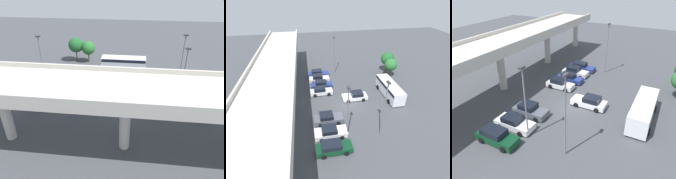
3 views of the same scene
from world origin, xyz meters
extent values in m
plane|color=#424449|center=(0.00, 0.00, 0.00)|extent=(113.25, 113.25, 0.00)
cube|color=#BCB7AD|center=(0.00, 12.08, 7.08)|extent=(52.85, 7.29, 0.90)
cube|color=#BCB7AD|center=(0.00, 8.59, 7.80)|extent=(52.85, 0.30, 0.55)
cube|color=#BCB7AD|center=(0.00, 15.58, 7.80)|extent=(52.85, 0.30, 0.55)
cylinder|color=#BCB7AD|center=(0.00, 12.08, 3.31)|extent=(1.15, 1.15, 6.63)
cylinder|color=#BCB7AD|center=(13.21, 12.08, 3.31)|extent=(1.15, 1.15, 6.63)
cube|color=#0C381E|center=(-9.90, 4.16, 0.58)|extent=(1.80, 4.79, 0.79)
cube|color=black|center=(-9.90, 4.52, 1.30)|extent=(1.65, 2.59, 0.66)
cylinder|color=black|center=(-8.98, 2.68, 0.34)|extent=(0.22, 0.68, 0.68)
cylinder|color=black|center=(-10.82, 2.68, 0.34)|extent=(0.22, 0.68, 0.68)
cylinder|color=black|center=(-8.98, 5.65, 0.34)|extent=(0.22, 0.68, 0.68)
cylinder|color=black|center=(-10.82, 5.65, 0.34)|extent=(0.22, 0.68, 0.68)
cube|color=silver|center=(-7.03, 4.14, 0.55)|extent=(1.96, 4.72, 0.74)
cube|color=black|center=(-7.03, 4.39, 1.24)|extent=(1.80, 2.15, 0.65)
cylinder|color=black|center=(-6.03, 2.68, 0.32)|extent=(0.22, 0.63, 0.63)
cylinder|color=black|center=(-8.03, 2.68, 0.32)|extent=(0.22, 0.63, 0.63)
cylinder|color=black|center=(-6.03, 5.61, 0.32)|extent=(0.22, 0.63, 0.63)
cylinder|color=black|center=(-8.03, 5.61, 0.32)|extent=(0.22, 0.63, 0.63)
cube|color=#515660|center=(-3.98, 4.05, 0.56)|extent=(1.96, 4.52, 0.77)
cube|color=black|center=(-3.98, 4.41, 1.27)|extent=(1.80, 2.06, 0.66)
cylinder|color=black|center=(-2.98, 2.65, 0.32)|extent=(0.22, 0.64, 0.64)
cylinder|color=black|center=(-4.98, 2.65, 0.32)|extent=(0.22, 0.64, 0.64)
cylinder|color=black|center=(-2.98, 5.45, 0.32)|extent=(0.22, 0.64, 0.64)
cylinder|color=black|center=(-4.98, 5.45, 0.32)|extent=(0.22, 0.64, 0.64)
cube|color=silver|center=(1.43, -1.72, 0.54)|extent=(1.96, 4.71, 0.72)
cube|color=black|center=(1.43, -2.12, 1.23)|extent=(1.81, 2.16, 0.65)
cylinder|color=black|center=(0.43, -0.25, 0.33)|extent=(0.22, 0.65, 0.65)
cylinder|color=black|center=(2.44, -0.25, 0.33)|extent=(0.22, 0.65, 0.65)
cylinder|color=black|center=(0.43, -3.18, 0.33)|extent=(0.22, 0.65, 0.65)
cylinder|color=black|center=(2.44, -3.18, 0.33)|extent=(0.22, 0.65, 0.65)
cube|color=silver|center=(4.37, 4.30, 0.55)|extent=(1.72, 4.37, 0.71)
cube|color=black|center=(4.37, 4.67, 1.25)|extent=(1.58, 2.16, 0.70)
cylinder|color=black|center=(5.25, 2.94, 0.34)|extent=(0.22, 0.69, 0.69)
cylinder|color=black|center=(3.49, 2.94, 0.34)|extent=(0.22, 0.69, 0.69)
cylinder|color=black|center=(5.25, 5.65, 0.34)|extent=(0.22, 0.69, 0.69)
cylinder|color=black|center=(3.49, 5.65, 0.34)|extent=(0.22, 0.69, 0.69)
cube|color=navy|center=(7.06, 4.03, 0.53)|extent=(1.71, 4.46, 0.73)
cube|color=black|center=(7.06, 4.19, 1.23)|extent=(1.57, 2.17, 0.66)
cylinder|color=black|center=(7.94, 2.64, 0.31)|extent=(0.22, 0.62, 0.62)
cylinder|color=black|center=(6.19, 2.64, 0.31)|extent=(0.22, 0.62, 0.62)
cylinder|color=black|center=(7.94, 5.41, 0.31)|extent=(0.22, 0.62, 0.62)
cylinder|color=black|center=(6.19, 5.41, 0.31)|extent=(0.22, 0.62, 0.62)
cube|color=silver|center=(9.75, 4.21, 0.58)|extent=(1.88, 4.46, 0.80)
cube|color=black|center=(9.75, 4.60, 1.34)|extent=(1.73, 2.08, 0.71)
cylinder|color=black|center=(10.72, 2.83, 0.33)|extent=(0.22, 0.66, 0.66)
cylinder|color=black|center=(8.79, 2.83, 0.33)|extent=(0.22, 0.66, 0.66)
cylinder|color=black|center=(10.72, 5.59, 0.33)|extent=(0.22, 0.66, 0.66)
cylinder|color=black|center=(8.79, 5.59, 0.33)|extent=(0.22, 0.66, 0.66)
cube|color=navy|center=(12.52, 4.16, 0.54)|extent=(1.94, 4.83, 0.70)
cube|color=black|center=(12.52, 4.58, 1.22)|extent=(1.78, 2.38, 0.65)
cylinder|color=black|center=(13.51, 2.67, 0.34)|extent=(0.22, 0.69, 0.69)
cylinder|color=black|center=(11.53, 2.67, 0.34)|extent=(0.22, 0.69, 0.69)
cylinder|color=black|center=(13.51, 5.66, 0.34)|extent=(0.22, 0.69, 0.69)
cylinder|color=black|center=(11.53, 5.66, 0.34)|extent=(0.22, 0.69, 0.69)
cube|color=silver|center=(1.53, -8.73, 1.45)|extent=(8.43, 2.35, 2.40)
cube|color=black|center=(1.53, -8.73, 2.31)|extent=(8.26, 2.40, 0.53)
cylinder|color=black|center=(4.14, -7.54, 0.45)|extent=(0.90, 0.29, 0.90)
cylinder|color=black|center=(4.14, -9.93, 0.45)|extent=(0.90, 0.29, 0.90)
cylinder|color=black|center=(-1.08, -7.54, 0.45)|extent=(0.90, 0.29, 0.90)
cylinder|color=black|center=(-1.08, -9.93, 0.45)|extent=(0.90, 0.29, 0.90)
cylinder|color=slate|center=(-7.55, 1.87, 4.07)|extent=(0.16, 0.16, 8.14)
cube|color=#333338|center=(-7.55, 1.87, 8.24)|extent=(0.70, 0.35, 0.20)
cylinder|color=slate|center=(13.74, 0.09, 4.31)|extent=(0.16, 0.16, 8.62)
cube|color=#333338|center=(13.74, 0.09, 8.72)|extent=(0.70, 0.35, 0.20)
cylinder|color=slate|center=(-8.03, -3.03, 4.31)|extent=(0.16, 0.16, 8.62)
cube|color=#333338|center=(-8.03, -3.03, 8.72)|extent=(0.70, 0.35, 0.20)
cylinder|color=brown|center=(9.12, -12.33, 0.92)|extent=(0.24, 0.24, 1.84)
sphere|color=#286B2D|center=(9.12, -12.33, 3.04)|extent=(2.81, 2.81, 2.81)
cylinder|color=brown|center=(11.81, -12.63, 1.08)|extent=(0.24, 0.24, 2.16)
sphere|color=#1E5B28|center=(11.81, -12.63, 3.49)|extent=(3.13, 3.13, 3.13)
camera|label=1|loc=(-0.79, 30.37, 17.43)|focal=35.00mm
camera|label=2|loc=(-25.21, 6.54, 19.11)|focal=28.00mm
camera|label=3|loc=(-22.61, -10.60, 16.05)|focal=35.00mm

